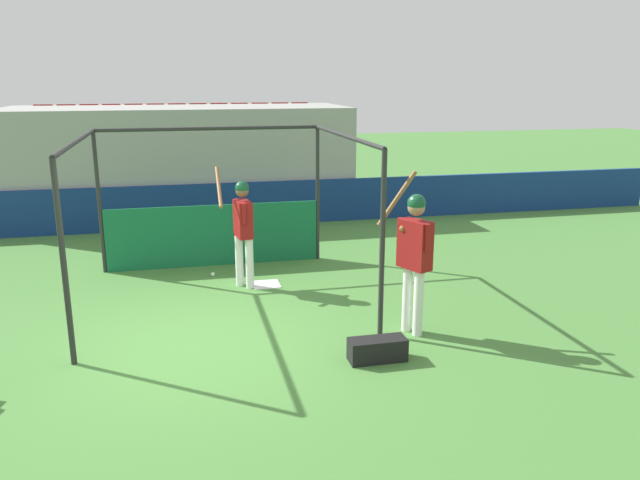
% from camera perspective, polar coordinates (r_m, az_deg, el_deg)
% --- Properties ---
extents(ground_plane, '(60.00, 60.00, 0.00)m').
position_cam_1_polar(ground_plane, '(8.27, -11.37, -9.43)').
color(ground_plane, '#477F38').
extents(outfield_wall, '(24.00, 0.12, 1.00)m').
position_cam_1_polar(outfield_wall, '(14.46, -12.39, 2.98)').
color(outfield_wall, navy).
rests_on(outfield_wall, ground).
extents(bleacher_section, '(8.15, 3.20, 2.68)m').
position_cam_1_polar(bleacher_section, '(15.97, -12.66, 7.07)').
color(bleacher_section, '#9E9E99').
rests_on(bleacher_section, ground).
extents(batting_cage, '(3.93, 3.83, 2.51)m').
position_cam_1_polar(batting_cage, '(10.69, -9.54, 2.37)').
color(batting_cage, '#282828').
rests_on(batting_cage, ground).
extents(home_plate, '(0.44, 0.44, 0.02)m').
position_cam_1_polar(home_plate, '(10.41, -4.94, -4.07)').
color(home_plate, white).
rests_on(home_plate, ground).
extents(player_batter, '(0.53, 0.84, 1.92)m').
position_cam_1_polar(player_batter, '(10.08, -7.11, 1.48)').
color(player_batter, white).
rests_on(player_batter, ground).
extents(player_waiting, '(0.61, 0.64, 2.15)m').
position_cam_1_polar(player_waiting, '(8.21, 8.60, -0.84)').
color(player_waiting, white).
rests_on(player_waiting, ground).
extents(equipment_bag, '(0.70, 0.28, 0.28)m').
position_cam_1_polar(equipment_bag, '(7.69, 5.26, -9.94)').
color(equipment_bag, black).
rests_on(equipment_bag, ground).
extents(baseball, '(0.07, 0.07, 0.07)m').
position_cam_1_polar(baseball, '(10.96, -9.77, -3.10)').
color(baseball, white).
rests_on(baseball, ground).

